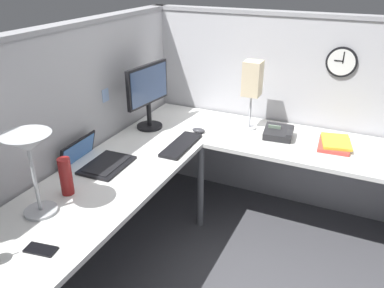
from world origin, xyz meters
TOP-DOWN VIEW (x-y plane):
  - ground_plane at (0.00, 0.00)m, footprint 6.80×6.80m
  - cubicle_wall_back at (-0.36, 0.87)m, footprint 2.57×0.12m
  - cubicle_wall_right at (0.87, -0.27)m, footprint 0.12×2.37m
  - desk at (-0.15, -0.05)m, footprint 2.35×2.15m
  - monitor at (0.24, 0.64)m, footprint 0.46×0.20m
  - laptop at (-0.43, 0.66)m, footprint 0.36×0.39m
  - keyboard at (0.04, 0.26)m, footprint 0.43×0.15m
  - computer_mouse at (0.32, 0.25)m, footprint 0.06×0.10m
  - desk_lamp_dome at (-0.98, 0.57)m, footprint 0.24×0.24m
  - cell_phone at (-1.21, 0.35)m, footprint 0.09×0.15m
  - thermos_flask at (-0.78, 0.56)m, footprint 0.07×0.07m
  - office_phone at (0.48, -0.33)m, footprint 0.21×0.22m
  - book_stack at (0.50, -0.72)m, footprint 0.31×0.24m
  - desk_lamp_paper at (0.56, -0.08)m, footprint 0.13×0.13m
  - wall_clock at (0.82, -0.66)m, footprint 0.04×0.22m
  - pinned_note_leftmost at (-0.04, 0.82)m, footprint 0.07×0.00m

SIDE VIEW (x-z plane):
  - ground_plane at x=0.00m, z-range 0.00..0.00m
  - desk at x=-0.15m, z-range 0.27..1.00m
  - cell_phone at x=-1.21m, z-range 0.73..0.74m
  - keyboard at x=0.04m, z-range 0.73..0.75m
  - computer_mouse at x=0.32m, z-range 0.73..0.76m
  - book_stack at x=0.50m, z-range 0.73..0.77m
  - laptop at x=-0.43m, z-range 0.65..0.86m
  - office_phone at x=0.48m, z-range 0.71..0.82m
  - cubicle_wall_back at x=-0.36m, z-range 0.00..1.58m
  - cubicle_wall_right at x=0.87m, z-range 0.00..1.58m
  - thermos_flask at x=-0.78m, z-range 0.73..0.95m
  - monitor at x=0.24m, z-range 0.77..1.27m
  - pinned_note_leftmost at x=-0.04m, z-range 1.01..1.10m
  - desk_lamp_dome at x=-0.98m, z-range 0.87..1.32m
  - desk_lamp_paper at x=0.56m, z-range 0.85..1.38m
  - wall_clock at x=0.82m, z-range 1.15..1.37m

